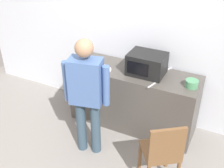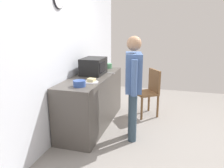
{
  "view_description": "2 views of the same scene",
  "coord_description": "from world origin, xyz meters",
  "px_view_note": "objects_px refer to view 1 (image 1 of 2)",
  "views": [
    {
      "loc": [
        1.55,
        -2.05,
        2.8
      ],
      "look_at": [
        0.09,
        0.9,
        0.83
      ],
      "focal_mm": 44.88,
      "sensor_mm": 36.0,
      "label": 1
    },
    {
      "loc": [
        -3.31,
        -0.17,
        1.8
      ],
      "look_at": [
        0.14,
        0.8,
        0.84
      ],
      "focal_mm": 35.73,
      "sensor_mm": 36.0,
      "label": 2
    }
  ],
  "objects_px": {
    "microwave": "(147,64)",
    "fork_utensil": "(152,85)",
    "cereal_bowl": "(192,84)",
    "sandwich_plate": "(104,69)",
    "wooden_chair": "(162,152)",
    "person_standing": "(86,91)",
    "salad_bowl": "(90,61)",
    "spoon_utensil": "(169,69)"
  },
  "relations": [
    {
      "from": "fork_utensil",
      "to": "person_standing",
      "type": "xyz_separation_m",
      "value": [
        -0.66,
        -0.55,
        0.03
      ]
    },
    {
      "from": "cereal_bowl",
      "to": "fork_utensil",
      "type": "height_order",
      "value": "cereal_bowl"
    },
    {
      "from": "microwave",
      "to": "spoon_utensil",
      "type": "relative_size",
      "value": 2.94
    },
    {
      "from": "microwave",
      "to": "cereal_bowl",
      "type": "relative_size",
      "value": 3.01
    },
    {
      "from": "cereal_bowl",
      "to": "fork_utensil",
      "type": "xyz_separation_m",
      "value": [
        -0.47,
        -0.2,
        -0.04
      ]
    },
    {
      "from": "cereal_bowl",
      "to": "person_standing",
      "type": "distance_m",
      "value": 1.35
    },
    {
      "from": "sandwich_plate",
      "to": "salad_bowl",
      "type": "bearing_deg",
      "value": 162.03
    },
    {
      "from": "cereal_bowl",
      "to": "spoon_utensil",
      "type": "relative_size",
      "value": 0.98
    },
    {
      "from": "microwave",
      "to": "sandwich_plate",
      "type": "bearing_deg",
      "value": -163.23
    },
    {
      "from": "wooden_chair",
      "to": "salad_bowl",
      "type": "bearing_deg",
      "value": 148.31
    },
    {
      "from": "cereal_bowl",
      "to": "person_standing",
      "type": "relative_size",
      "value": 0.1
    },
    {
      "from": "microwave",
      "to": "spoon_utensil",
      "type": "bearing_deg",
      "value": 46.98
    },
    {
      "from": "cereal_bowl",
      "to": "wooden_chair",
      "type": "xyz_separation_m",
      "value": [
        -0.07,
        -0.89,
        -0.44
      ]
    },
    {
      "from": "microwave",
      "to": "fork_utensil",
      "type": "distance_m",
      "value": 0.36
    },
    {
      "from": "fork_utensil",
      "to": "spoon_utensil",
      "type": "relative_size",
      "value": 1.0
    },
    {
      "from": "sandwich_plate",
      "to": "person_standing",
      "type": "relative_size",
      "value": 0.14
    },
    {
      "from": "salad_bowl",
      "to": "spoon_utensil",
      "type": "relative_size",
      "value": 1.08
    },
    {
      "from": "wooden_chair",
      "to": "spoon_utensil",
      "type": "bearing_deg",
      "value": 104.92
    },
    {
      "from": "sandwich_plate",
      "to": "wooden_chair",
      "type": "xyz_separation_m",
      "value": [
        1.16,
        -0.79,
        -0.42
      ]
    },
    {
      "from": "sandwich_plate",
      "to": "wooden_chair",
      "type": "distance_m",
      "value": 1.47
    },
    {
      "from": "microwave",
      "to": "sandwich_plate",
      "type": "height_order",
      "value": "microwave"
    },
    {
      "from": "spoon_utensil",
      "to": "person_standing",
      "type": "xyz_separation_m",
      "value": [
        -0.73,
        -1.09,
        0.03
      ]
    },
    {
      "from": "spoon_utensil",
      "to": "person_standing",
      "type": "distance_m",
      "value": 1.31
    },
    {
      "from": "sandwich_plate",
      "to": "person_standing",
      "type": "xyz_separation_m",
      "value": [
        0.1,
        -0.65,
        0.02
      ]
    },
    {
      "from": "salad_bowl",
      "to": "cereal_bowl",
      "type": "distance_m",
      "value": 1.49
    },
    {
      "from": "microwave",
      "to": "fork_utensil",
      "type": "xyz_separation_m",
      "value": [
        0.18,
        -0.28,
        -0.15
      ]
    },
    {
      "from": "wooden_chair",
      "to": "microwave",
      "type": "bearing_deg",
      "value": 120.81
    },
    {
      "from": "salad_bowl",
      "to": "fork_utensil",
      "type": "xyz_separation_m",
      "value": [
        1.02,
        -0.19,
        -0.04
      ]
    },
    {
      "from": "spoon_utensil",
      "to": "wooden_chair",
      "type": "bearing_deg",
      "value": -75.08
    },
    {
      "from": "fork_utensil",
      "to": "cereal_bowl",
      "type": "bearing_deg",
      "value": 22.74
    },
    {
      "from": "salad_bowl",
      "to": "fork_utensil",
      "type": "relative_size",
      "value": 1.08
    },
    {
      "from": "microwave",
      "to": "spoon_utensil",
      "type": "xyz_separation_m",
      "value": [
        0.25,
        0.27,
        -0.15
      ]
    },
    {
      "from": "sandwich_plate",
      "to": "salad_bowl",
      "type": "relative_size",
      "value": 1.2
    },
    {
      "from": "salad_bowl",
      "to": "fork_utensil",
      "type": "height_order",
      "value": "salad_bowl"
    },
    {
      "from": "sandwich_plate",
      "to": "spoon_utensil",
      "type": "relative_size",
      "value": 1.3
    },
    {
      "from": "person_standing",
      "to": "sandwich_plate",
      "type": "bearing_deg",
      "value": 99.2
    },
    {
      "from": "sandwich_plate",
      "to": "wooden_chair",
      "type": "relative_size",
      "value": 0.24
    },
    {
      "from": "sandwich_plate",
      "to": "wooden_chair",
      "type": "bearing_deg",
      "value": -34.37
    },
    {
      "from": "microwave",
      "to": "person_standing",
      "type": "distance_m",
      "value": 0.96
    },
    {
      "from": "microwave",
      "to": "cereal_bowl",
      "type": "distance_m",
      "value": 0.66
    },
    {
      "from": "spoon_utensil",
      "to": "wooden_chair",
      "type": "xyz_separation_m",
      "value": [
        0.33,
        -1.24,
        -0.4
      ]
    },
    {
      "from": "sandwich_plate",
      "to": "salad_bowl",
      "type": "xyz_separation_m",
      "value": [
        -0.26,
        0.09,
        0.02
      ]
    }
  ]
}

